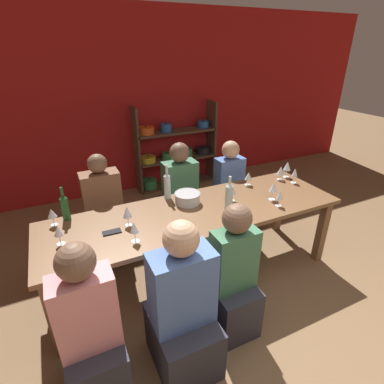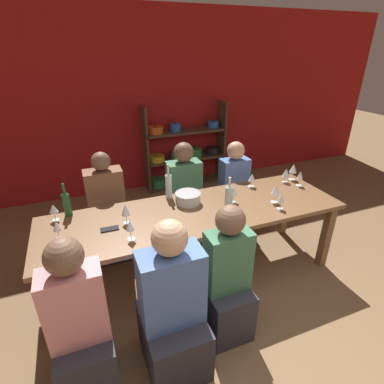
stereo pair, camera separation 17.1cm
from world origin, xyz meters
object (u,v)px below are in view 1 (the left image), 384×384
cell_phone (112,232)px  person_near_c (183,317)px  wine_bottle_green (167,185)px  person_far_a (228,197)px  wine_glass_white_c (248,176)px  shelf_unit (173,153)px  person_near_b (92,341)px  wine_bottle_dark (229,196)px  mixing_bowl (187,197)px  person_near_a (232,285)px  wine_glass_red_f (280,195)px  person_far_c (106,222)px  wine_glass_white_a (281,171)px  wine_glass_red_b (52,214)px  wine_bottle_amber (65,207)px  wine_glass_empty_a (58,231)px  person_far_b (180,203)px  wine_glass_red_g (134,228)px  wine_glass_red_a (273,188)px  wine_glass_red_d (287,166)px  wine_glass_red_e (233,190)px  wine_glass_red_c (127,212)px  dining_table (197,218)px

cell_phone → person_near_c: 0.89m
wine_bottle_green → person_far_a: person_far_a is taller
wine_glass_white_c → person_far_a: bearing=89.1°
shelf_unit → person_near_b: (-1.76, -2.92, -0.12)m
wine_bottle_green → wine_bottle_dark: bearing=-47.2°
mixing_bowl → person_near_a: bearing=-90.9°
wine_glass_red_f → wine_bottle_green: bearing=145.7°
shelf_unit → person_far_c: size_ratio=1.12×
wine_glass_white_a → wine_glass_red_f: (-0.43, -0.49, 0.01)m
wine_glass_red_b → person_near_b: size_ratio=0.13×
wine_bottle_amber → wine_glass_empty_a: (-0.08, -0.38, -0.01)m
person_far_a → person_far_b: size_ratio=0.97×
wine_bottle_dark → person_near_b: (-1.38, -0.63, -0.45)m
wine_glass_red_g → wine_glass_red_a: bearing=4.5°
wine_bottle_green → wine_glass_red_d: size_ratio=1.87×
person_near_b → wine_bottle_amber: bearing=90.1°
wine_glass_empty_a → wine_glass_red_b: wine_glass_empty_a is taller
shelf_unit → person_near_c: size_ratio=1.11×
wine_glass_red_e → wine_glass_empty_a: bearing=-178.2°
person_far_b → wine_glass_red_d: bearing=157.2°
person_near_b → wine_glass_red_e: bearing=26.8°
wine_glass_red_c → person_far_c: person_far_c is taller
wine_glass_red_a → wine_glass_empty_a: bearing=177.0°
shelf_unit → wine_bottle_dark: (-0.38, -2.30, 0.33)m
wine_bottle_amber → wine_glass_red_d: size_ratio=1.64×
wine_bottle_dark → wine_glass_red_c: wine_bottle_dark is taller
wine_bottle_dark → person_far_c: size_ratio=0.28×
wine_bottle_green → mixing_bowl: bearing=-52.4°
wine_bottle_amber → wine_glass_red_d: wine_bottle_amber is taller
person_far_b → person_far_c: 0.90m
wine_glass_red_g → cell_phone: bearing=124.3°
wine_glass_red_d → person_far_a: person_far_a is taller
wine_glass_red_g → mixing_bowl: bearing=32.9°
wine_bottle_amber → wine_glass_white_a: bearing=-2.9°
wine_glass_red_f → wine_glass_red_g: bearing=179.2°
wine_glass_white_a → person_far_a: (-0.41, 0.43, -0.43)m
dining_table → wine_glass_red_g: wine_glass_red_g is taller
dining_table → wine_glass_red_b: 1.26m
wine_glass_red_c → wine_glass_red_d: (1.94, 0.25, 0.00)m
wine_bottle_green → person_far_c: size_ratio=0.29×
shelf_unit → wine_glass_red_g: shelf_unit is taller
dining_table → wine_glass_red_a: wine_glass_red_a is taller
wine_glass_red_d → person_near_a: person_near_a is taller
wine_bottle_amber → person_near_a: 1.56m
wine_glass_red_b → person_far_c: bearing=41.1°
wine_glass_red_c → cell_phone: 0.20m
wine_bottle_dark → wine_glass_white_a: (0.90, 0.34, -0.03)m
wine_glass_red_a → wine_glass_white_a: wine_glass_red_a is taller
wine_bottle_amber → wine_glass_red_f: wine_bottle_amber is taller
wine_bottle_dark → wine_glass_red_b: wine_bottle_dark is taller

